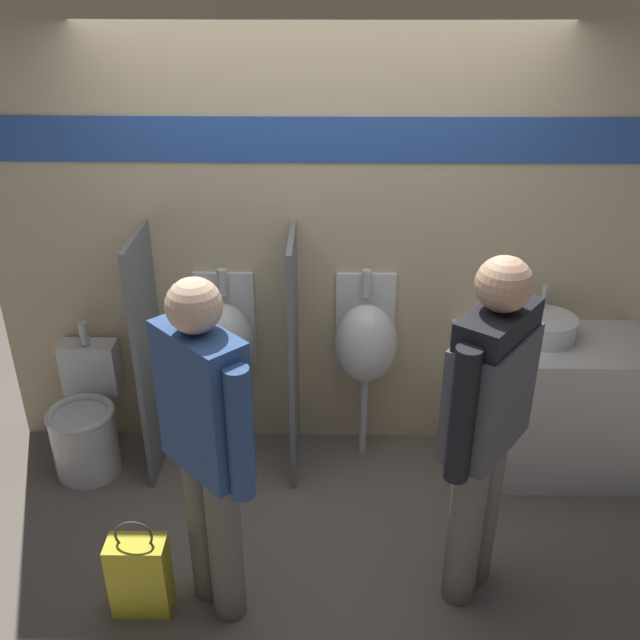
# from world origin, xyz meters

# --- Properties ---
(ground_plane) EXTENTS (16.00, 16.00, 0.00)m
(ground_plane) POSITION_xyz_m (0.00, 0.00, 0.00)
(ground_plane) COLOR #70665B
(display_wall) EXTENTS (3.82, 0.07, 2.70)m
(display_wall) POSITION_xyz_m (0.00, 0.60, 1.36)
(display_wall) COLOR beige
(display_wall) RESTS_ON ground_plane
(sink_counter) EXTENTS (1.08, 0.56, 0.85)m
(sink_counter) POSITION_xyz_m (1.32, 0.29, 0.43)
(sink_counter) COLOR silver
(sink_counter) RESTS_ON ground_plane
(sink_basin) EXTENTS (0.34, 0.34, 0.27)m
(sink_basin) POSITION_xyz_m (1.27, 0.35, 0.92)
(sink_basin) COLOR silver
(sink_basin) RESTS_ON sink_counter
(cell_phone) EXTENTS (0.07, 0.14, 0.01)m
(cell_phone) POSITION_xyz_m (0.99, 0.18, 0.86)
(cell_phone) COLOR #232328
(cell_phone) RESTS_ON sink_counter
(divider_near_counter) EXTENTS (0.03, 0.53, 1.47)m
(divider_near_counter) POSITION_xyz_m (-0.98, 0.31, 0.73)
(divider_near_counter) COLOR slate
(divider_near_counter) RESTS_ON ground_plane
(divider_mid) EXTENTS (0.03, 0.53, 1.47)m
(divider_mid) POSITION_xyz_m (-0.15, 0.31, 0.73)
(divider_mid) COLOR slate
(divider_mid) RESTS_ON ground_plane
(urinal_near_counter) EXTENTS (0.37, 0.33, 1.19)m
(urinal_near_counter) POSITION_xyz_m (-0.57, 0.41, 0.78)
(urinal_near_counter) COLOR silver
(urinal_near_counter) RESTS_ON ground_plane
(urinal_far) EXTENTS (0.37, 0.33, 1.19)m
(urinal_far) POSITION_xyz_m (0.26, 0.41, 0.78)
(urinal_far) COLOR silver
(urinal_far) RESTS_ON ground_plane
(toilet) EXTENTS (0.40, 0.56, 0.87)m
(toilet) POSITION_xyz_m (-1.39, 0.26, 0.30)
(toilet) COLOR silver
(toilet) RESTS_ON ground_plane
(person_in_vest) EXTENTS (0.46, 0.51, 1.75)m
(person_in_vest) POSITION_xyz_m (0.73, -0.64, 1.02)
(person_in_vest) COLOR #666056
(person_in_vest) RESTS_ON ground_plane
(person_with_lanyard) EXTENTS (0.45, 0.46, 1.70)m
(person_with_lanyard) POSITION_xyz_m (-0.47, -0.76, 0.94)
(person_with_lanyard) COLOR #666056
(person_with_lanyard) RESTS_ON ground_plane
(shopping_bag) EXTENTS (0.27, 0.15, 0.54)m
(shopping_bag) POSITION_xyz_m (-0.83, -0.81, 0.21)
(shopping_bag) COLOR yellow
(shopping_bag) RESTS_ON ground_plane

